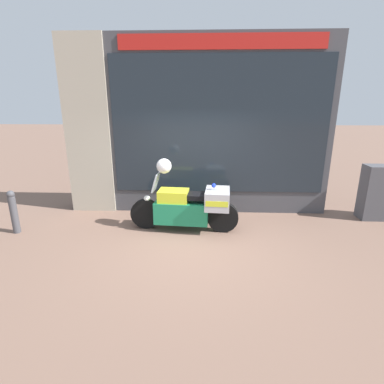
{
  "coord_description": "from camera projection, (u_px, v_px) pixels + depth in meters",
  "views": [
    {
      "loc": [
        0.19,
        -5.25,
        2.67
      ],
      "look_at": [
        -0.1,
        1.2,
        0.7
      ],
      "focal_mm": 28.0,
      "sensor_mm": 36.0,
      "label": 1
    }
  ],
  "objects": [
    {
      "name": "street_bollard",
      "position": [
        14.0,
        211.0,
        6.2
      ],
      "size": [
        0.15,
        0.15,
        0.92
      ],
      "color": "#47474C",
      "rests_on": "ground"
    },
    {
      "name": "paramedic_motorcycle",
      "position": [
        190.0,
        206.0,
        6.31
      ],
      "size": [
        2.32,
        0.74,
        1.24
      ],
      "rotation": [
        0.0,
        0.0,
        3.07
      ],
      "color": "black",
      "rests_on": "ground"
    },
    {
      "name": "window_display",
      "position": [
        216.0,
        193.0,
        7.59
      ],
      "size": [
        4.74,
        0.3,
        1.79
      ],
      "color": "slate",
      "rests_on": "ground"
    },
    {
      "name": "shop_building",
      "position": [
        178.0,
        127.0,
        7.13
      ],
      "size": [
        6.28,
        0.55,
        4.11
      ],
      "color": "#424247",
      "rests_on": "ground"
    },
    {
      "name": "white_helmet",
      "position": [
        164.0,
        166.0,
        6.12
      ],
      "size": [
        0.31,
        0.31,
        0.31
      ],
      "primitive_type": "sphere",
      "color": "white",
      "rests_on": "paramedic_motorcycle"
    },
    {
      "name": "ground_plane",
      "position": [
        194.0,
        245.0,
        5.8
      ],
      "size": [
        60.0,
        60.0,
        0.0
      ],
      "primitive_type": "plane",
      "color": "#7A5B4C"
    },
    {
      "name": "utility_cabinet",
      "position": [
        384.0,
        193.0,
        6.91
      ],
      "size": [
        0.99,
        0.43,
        1.28
      ],
      "primitive_type": "cube",
      "color": "#4C4C51",
      "rests_on": "ground"
    }
  ]
}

